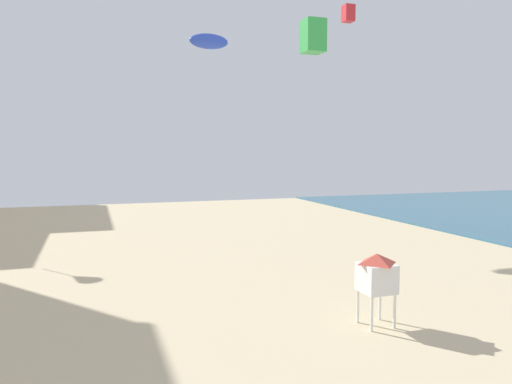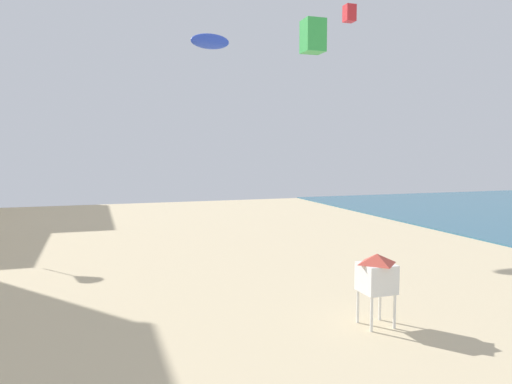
{
  "view_description": "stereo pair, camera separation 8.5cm",
  "coord_description": "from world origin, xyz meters",
  "views": [
    {
      "loc": [
        -3.28,
        2.34,
        6.1
      ],
      "look_at": [
        2.58,
        19.63,
        4.55
      ],
      "focal_mm": 34.14,
      "sensor_mm": 36.0,
      "label": 1
    },
    {
      "loc": [
        -3.2,
        2.31,
        6.1
      ],
      "look_at": [
        2.58,
        19.63,
        4.55
      ],
      "focal_mm": 34.14,
      "sensor_mm": 36.0,
      "label": 2
    }
  ],
  "objects": [
    {
      "name": "kite_red_box",
      "position": [
        13.84,
        33.0,
        15.56
      ],
      "size": [
        0.72,
        0.72,
        1.14
      ],
      "color": "red"
    },
    {
      "name": "lifeguard_stand",
      "position": [
        6.0,
        16.68,
        1.84
      ],
      "size": [
        1.1,
        1.1,
        2.55
      ],
      "rotation": [
        0.0,
        0.0,
        -0.26
      ],
      "color": "white",
      "rests_on": "ground"
    },
    {
      "name": "kite_blue_parafoil",
      "position": [
        4.99,
        37.38,
        13.97
      ],
      "size": [
        2.84,
        0.79,
        1.1
      ],
      "color": "blue"
    },
    {
      "name": "kite_green_box",
      "position": [
        4.03,
        17.82,
        10.0
      ],
      "size": [
        0.71,
        0.71,
        1.11
      ],
      "color": "green"
    }
  ]
}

